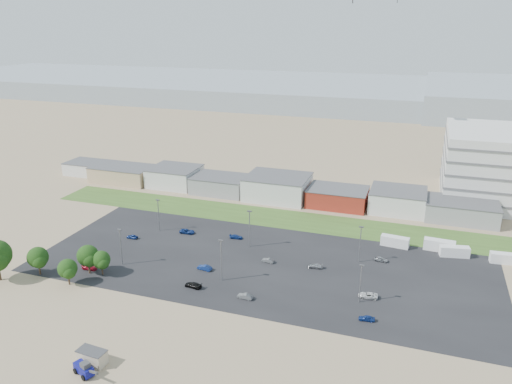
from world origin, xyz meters
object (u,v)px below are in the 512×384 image
at_px(telehandler, 83,368).
at_px(parked_car_12, 315,266).
at_px(box_trailer_a, 395,241).
at_px(parked_car_5, 132,237).
at_px(parked_car_0, 368,295).
at_px(parked_car_2, 367,318).
at_px(parked_car_10, 89,268).
at_px(parked_car_3, 193,285).
at_px(parked_car_9, 187,231).
at_px(parked_car_8, 381,259).
at_px(portable_shed, 92,357).
at_px(parked_car_4, 205,268).
at_px(parked_car_7, 268,260).
at_px(parked_car_13, 245,296).
at_px(parked_car_6, 236,237).

height_order(telehandler, parked_car_12, telehandler).
distance_m(box_trailer_a, parked_car_5, 76.32).
distance_m(parked_car_0, parked_car_2, 9.62).
relative_size(box_trailer_a, parked_car_10, 1.94).
height_order(parked_car_5, parked_car_12, parked_car_5).
bearing_deg(parked_car_5, parked_car_3, 55.95).
bearing_deg(telehandler, parked_car_9, 121.60).
relative_size(parked_car_8, parked_car_9, 0.79).
bearing_deg(parked_car_12, portable_shed, -37.23).
relative_size(telehandler, parked_car_4, 1.76).
relative_size(parked_car_3, parked_car_12, 1.15).
xyz_separation_m(parked_car_0, parked_car_9, (-56.32, 19.87, 0.01)).
bearing_deg(parked_car_7, parked_car_3, -27.95).
xyz_separation_m(parked_car_0, parked_car_7, (-27.41, 9.55, -0.07)).
bearing_deg(parked_car_3, parked_car_12, 134.95).
xyz_separation_m(portable_shed, parked_car_0, (46.08, 40.49, -0.78)).
bearing_deg(parked_car_10, parked_car_12, -73.50).
bearing_deg(parked_car_9, parked_car_10, 152.76).
xyz_separation_m(parked_car_3, parked_car_10, (-29.33, -0.44, -0.05)).
bearing_deg(telehandler, box_trailer_a, 78.50).
bearing_deg(parked_car_8, parked_car_5, 100.47).
bearing_deg(portable_shed, parked_car_13, 62.41).
relative_size(parked_car_3, parked_car_9, 0.95).
xyz_separation_m(parked_car_8, parked_car_10, (-70.87, -29.15, -0.03)).
xyz_separation_m(parked_car_10, parked_car_12, (54.99, 19.75, -0.03)).
relative_size(parked_car_10, parked_car_13, 1.07).
relative_size(parked_car_2, parked_car_3, 0.79).
relative_size(parked_car_9, parked_car_10, 1.14).
bearing_deg(parked_car_6, parked_car_12, -118.84).
distance_m(parked_car_3, parked_car_10, 29.33).
height_order(box_trailer_a, parked_car_3, box_trailer_a).
height_order(box_trailer_a, parked_car_4, box_trailer_a).
relative_size(parked_car_3, parked_car_7, 1.30).
height_order(parked_car_3, parked_car_5, parked_car_3).
xyz_separation_m(portable_shed, parked_car_9, (-10.24, 60.36, -0.76)).
xyz_separation_m(parked_car_5, parked_car_6, (29.08, 9.89, -0.03)).
bearing_deg(parked_car_7, parked_car_0, 78.24).
bearing_deg(parked_car_9, box_trailer_a, -82.08).
bearing_deg(parked_car_2, parked_car_5, -112.02).
height_order(parked_car_4, parked_car_12, parked_car_4).
xyz_separation_m(parked_car_2, parked_car_3, (-41.36, 0.72, 0.05)).
relative_size(portable_shed, parked_car_10, 1.38).
xyz_separation_m(box_trailer_a, parked_car_10, (-73.55, -40.11, -0.88)).
bearing_deg(parked_car_12, parked_car_9, -108.47).
bearing_deg(telehandler, parked_car_10, 147.19).
bearing_deg(parked_car_12, parked_car_3, -58.74).
distance_m(parked_car_12, parked_car_13, 23.42).
distance_m(parked_car_2, parked_car_8, 29.43).
xyz_separation_m(parked_car_4, parked_car_13, (14.72, -9.80, -0.04)).
height_order(parked_car_0, parked_car_6, parked_car_0).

